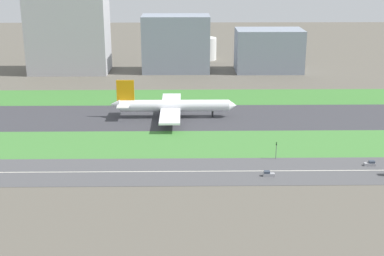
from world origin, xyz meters
The scene contains 14 objects.
ground_plane centered at (0.00, 0.00, 0.00)m, with size 800.00×800.00×0.00m, color #5B564C.
runway centered at (0.00, 0.00, 0.05)m, with size 280.00×46.00×0.10m, color #38383D.
grass_median_north centered at (0.00, 41.00, 0.05)m, with size 280.00×36.00×0.10m, color #3D7A33.
grass_median_south centered at (0.00, -41.00, 0.05)m, with size 280.00×36.00×0.10m, color #427F38.
highway centered at (0.00, -73.00, 0.05)m, with size 280.00×28.00×0.10m, color #4C4C4F.
highway_centerline centered at (0.00, -73.00, 0.11)m, with size 266.00×0.50×0.01m, color silver.
airliner centered at (-15.74, 0.00, 6.23)m, with size 65.00×56.00×19.70m.
car_1 centered at (65.30, -68.00, 0.92)m, with size 4.40×1.80×2.00m.
car_0 centered at (22.90, -78.00, 0.92)m, with size 4.40×1.80×2.00m.
traffic_light centered at (28.68, -60.01, 4.29)m, with size 0.36×0.50×7.20m.
terminal_building centered at (-90.00, 114.00, 27.54)m, with size 54.69×31.97×55.07m, color #B2B2B7.
hangar_building centered at (-14.78, 114.00, 19.91)m, with size 47.33×25.11×39.82m, color gray.
office_tower centered at (51.31, 114.00, 14.99)m, with size 47.00×28.01×29.98m, color gray.
fuel_tank_west centered at (8.10, 159.00, 8.71)m, with size 17.01×17.01×17.42m, color silver.
Camera 1 is at (-9.04, -268.19, 81.26)m, focal length 50.62 mm.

